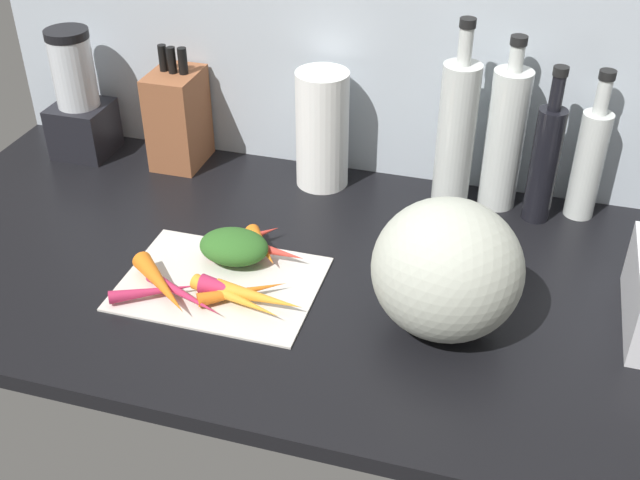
# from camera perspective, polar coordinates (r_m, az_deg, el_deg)

# --- Properties ---
(ground_plane) EXTENTS (1.70, 0.80, 0.03)m
(ground_plane) POSITION_cam_1_polar(r_m,az_deg,el_deg) (1.42, 1.18, -2.67)
(ground_plane) COLOR black
(wall_back) EXTENTS (1.70, 0.03, 0.60)m
(wall_back) POSITION_cam_1_polar(r_m,az_deg,el_deg) (1.60, 5.07, 14.54)
(wall_back) COLOR #ADB7C1
(wall_back) RESTS_ON ground_plane
(cutting_board) EXTENTS (0.34, 0.25, 0.01)m
(cutting_board) POSITION_cam_1_polar(r_m,az_deg,el_deg) (1.38, -7.23, -3.08)
(cutting_board) COLOR beige
(cutting_board) RESTS_ON ground_plane
(carrot_0) EXTENTS (0.16, 0.05, 0.03)m
(carrot_0) POSITION_cam_1_polar(r_m,az_deg,el_deg) (1.42, -4.04, -0.65)
(carrot_0) COLOR red
(carrot_0) RESTS_ON cutting_board
(carrot_1) EXTENTS (0.10, 0.11, 0.03)m
(carrot_1) POSITION_cam_1_polar(r_m,az_deg,el_deg) (1.43, -4.22, -0.55)
(carrot_1) COLOR orange
(carrot_1) RESTS_ON cutting_board
(carrot_2) EXTENTS (0.14, 0.09, 0.02)m
(carrot_2) POSITION_cam_1_polar(r_m,az_deg,el_deg) (1.35, -11.88, -3.66)
(carrot_2) COLOR #B2264C
(carrot_2) RESTS_ON cutting_board
(carrot_3) EXTENTS (0.12, 0.04, 0.04)m
(carrot_3) POSITION_cam_1_polar(r_m,az_deg,el_deg) (1.33, -6.30, -3.66)
(carrot_3) COLOR #B2264C
(carrot_3) RESTS_ON cutting_board
(carrot_4) EXTENTS (0.15, 0.14, 0.03)m
(carrot_4) POSITION_cam_1_polar(r_m,az_deg,el_deg) (1.36, -11.42, -3.21)
(carrot_4) COLOR orange
(carrot_4) RESTS_ON cutting_board
(carrot_5) EXTENTS (0.16, 0.04, 0.03)m
(carrot_5) POSITION_cam_1_polar(r_m,az_deg,el_deg) (1.31, -4.45, -4.16)
(carrot_5) COLOR orange
(carrot_5) RESTS_ON cutting_board
(carrot_6) EXTENTS (0.18, 0.08, 0.03)m
(carrot_6) POSITION_cam_1_polar(r_m,az_deg,el_deg) (1.31, -6.12, -4.23)
(carrot_6) COLOR orange
(carrot_6) RESTS_ON cutting_board
(carrot_7) EXTENTS (0.12, 0.13, 0.03)m
(carrot_7) POSITION_cam_1_polar(r_m,az_deg,el_deg) (1.45, -5.49, 0.05)
(carrot_7) COLOR red
(carrot_7) RESTS_ON cutting_board
(carrot_8) EXTENTS (0.14, 0.11, 0.02)m
(carrot_8) POSITION_cam_1_polar(r_m,az_deg,el_deg) (1.33, -5.63, -3.74)
(carrot_8) COLOR orange
(carrot_8) RESTS_ON cutting_board
(carrot_9) EXTENTS (0.16, 0.08, 0.02)m
(carrot_9) POSITION_cam_1_polar(r_m,az_deg,el_deg) (1.34, -9.80, -3.94)
(carrot_9) COLOR #B2264C
(carrot_9) RESTS_ON cutting_board
(carrot_greens_pile) EXTENTS (0.13, 0.10, 0.05)m
(carrot_greens_pile) POSITION_cam_1_polar(r_m,az_deg,el_deg) (1.41, -6.26, -0.48)
(carrot_greens_pile) COLOR #2D6023
(carrot_greens_pile) RESTS_ON cutting_board
(winter_squash) EXTENTS (0.24, 0.22, 0.23)m
(winter_squash) POSITION_cam_1_polar(r_m,az_deg,el_deg) (1.23, 9.19, -2.16)
(winter_squash) COLOR #B2B7A8
(winter_squash) RESTS_ON ground_plane
(knife_block) EXTENTS (0.10, 0.13, 0.26)m
(knife_block) POSITION_cam_1_polar(r_m,az_deg,el_deg) (1.73, -10.24, 8.74)
(knife_block) COLOR brown
(knife_block) RESTS_ON ground_plane
(blender_appliance) EXTENTS (0.12, 0.12, 0.28)m
(blender_appliance) POSITION_cam_1_polar(r_m,az_deg,el_deg) (1.82, -17.08, 9.54)
(blender_appliance) COLOR black
(blender_appliance) RESTS_ON ground_plane
(paper_towel_roll) EXTENTS (0.11, 0.11, 0.25)m
(paper_towel_roll) POSITION_cam_1_polar(r_m,az_deg,el_deg) (1.61, 0.16, 8.01)
(paper_towel_roll) COLOR white
(paper_towel_roll) RESTS_ON ground_plane
(bottle_0) EXTENTS (0.07, 0.07, 0.38)m
(bottle_0) POSITION_cam_1_polar(r_m,az_deg,el_deg) (1.53, 9.81, 7.46)
(bottle_0) COLOR silver
(bottle_0) RESTS_ON ground_plane
(bottle_1) EXTENTS (0.07, 0.07, 0.35)m
(bottle_1) POSITION_cam_1_polar(r_m,az_deg,el_deg) (1.57, 13.25, 7.23)
(bottle_1) COLOR silver
(bottle_1) RESTS_ON ground_plane
(bottle_2) EXTENTS (0.05, 0.05, 0.31)m
(bottle_2) POSITION_cam_1_polar(r_m,az_deg,el_deg) (1.55, 15.98, 5.56)
(bottle_2) COLOR black
(bottle_2) RESTS_ON ground_plane
(bottle_3) EXTENTS (0.06, 0.06, 0.30)m
(bottle_3) POSITION_cam_1_polar(r_m,az_deg,el_deg) (1.59, 18.92, 5.50)
(bottle_3) COLOR silver
(bottle_3) RESTS_ON ground_plane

